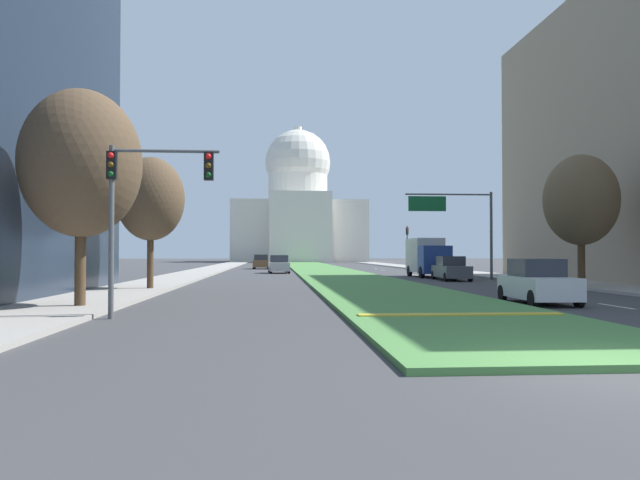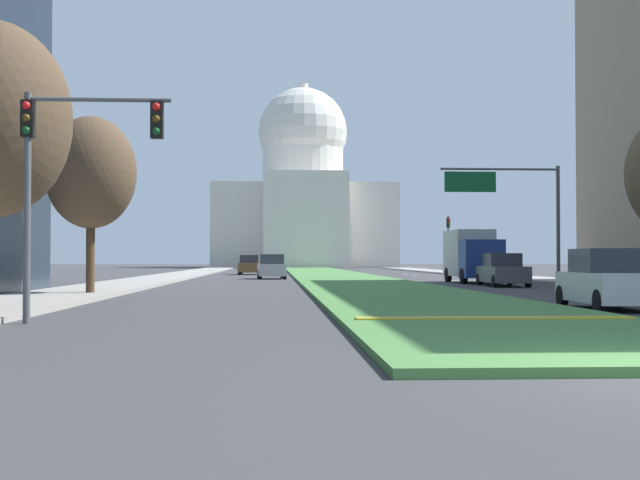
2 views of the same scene
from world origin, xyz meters
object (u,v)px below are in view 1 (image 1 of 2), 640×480
object	(u,v)px
overhead_guide_sign	(458,216)
sedan_far_horizon	(261,262)
street_tree_left_near	(81,164)
traffic_light_far_right	(407,242)
street_tree_left_mid	(151,199)
sedan_lead_stopped	(538,283)
sedan_distant	(279,265)
street_tree_right_mid	(581,200)
box_truck_delivery	(427,257)
traffic_light_near_left	(140,192)
capitol_building	(298,213)
sedan_midblock	(451,269)

from	to	relation	value
overhead_guide_sign	sedan_far_horizon	bearing A→B (deg)	115.21
street_tree_left_near	overhead_guide_sign	bearing A→B (deg)	47.47
sedan_far_horizon	traffic_light_far_right	bearing A→B (deg)	-14.95
street_tree_left_mid	sedan_lead_stopped	xyz separation A→B (m)	(16.66, -9.21, -3.96)
overhead_guide_sign	traffic_light_far_right	bearing A→B (deg)	85.25
sedan_lead_stopped	sedan_distant	xyz separation A→B (m)	(-9.77, 36.56, 0.01)
street_tree_right_mid	sedan_far_horizon	distance (m)	47.39
box_truck_delivery	sedan_lead_stopped	bearing A→B (deg)	-95.20
overhead_guide_sign	sedan_far_horizon	xyz separation A→B (m)	(-15.16, 32.20, -3.85)
traffic_light_near_left	sedan_far_horizon	distance (m)	57.53
overhead_guide_sign	street_tree_left_near	size ratio (longest dim) A/B	0.85
street_tree_left_mid	street_tree_right_mid	xyz separation A→B (m)	(23.51, 0.47, 0.14)
street_tree_left_near	street_tree_left_mid	bearing A→B (deg)	88.41
sedan_distant	box_truck_delivery	distance (m)	15.90
street_tree_left_mid	sedan_distant	distance (m)	28.48
overhead_guide_sign	sedan_far_horizon	world-z (taller)	overhead_guide_sign
traffic_light_near_left	box_truck_delivery	size ratio (longest dim) A/B	0.81
sedan_lead_stopped	sedan_far_horizon	size ratio (longest dim) A/B	0.92
street_tree_left_mid	street_tree_right_mid	size ratio (longest dim) A/B	0.93
traffic_light_near_left	overhead_guide_sign	size ratio (longest dim) A/B	0.79
capitol_building	box_truck_delivery	world-z (taller)	capitol_building
street_tree_right_mid	box_truck_delivery	distance (m)	17.56
sedan_distant	sedan_far_horizon	bearing A→B (deg)	97.12
street_tree_left_near	street_tree_left_mid	xyz separation A→B (m)	(0.29, 10.47, -0.31)
traffic_light_near_left	sedan_distant	world-z (taller)	traffic_light_near_left
overhead_guide_sign	sedan_midblock	xyz separation A→B (m)	(-0.86, -0.92, -3.87)
traffic_light_near_left	box_truck_delivery	xyz separation A→B (m)	(16.64, 30.71, -2.12)
traffic_light_far_right	overhead_guide_sign	xyz separation A→B (m)	(-2.29, -27.54, 1.37)
overhead_guide_sign	street_tree_right_mid	world-z (taller)	street_tree_right_mid
overhead_guide_sign	street_tree_left_near	bearing A→B (deg)	-132.53
sedan_lead_stopped	box_truck_delivery	size ratio (longest dim) A/B	0.68
capitol_building	sedan_far_horizon	xyz separation A→B (m)	(-7.09, -64.50, -10.50)
traffic_light_near_left	street_tree_left_mid	distance (m)	13.81
street_tree_left_near	sedan_far_horizon	bearing A→B (deg)	84.62
box_truck_delivery	traffic_light_near_left	bearing A→B (deg)	-118.46
traffic_light_far_right	sedan_lead_stopped	size ratio (longest dim) A/B	1.20
capitol_building	sedan_lead_stopped	xyz separation A→B (m)	(4.74, -117.53, -10.52)
traffic_light_far_right	street_tree_left_near	xyz separation A→B (m)	(-22.57, -49.65, 1.77)
street_tree_left_near	capitol_building	bearing A→B (deg)	84.13
sedan_midblock	sedan_far_horizon	world-z (taller)	sedan_far_horizon
traffic_light_near_left	street_tree_left_mid	size ratio (longest dim) A/B	0.75
capitol_building	sedan_far_horizon	world-z (taller)	capitol_building
sedan_distant	capitol_building	bearing A→B (deg)	86.44
sedan_distant	street_tree_left_mid	bearing A→B (deg)	-104.13
street_tree_left_mid	sedan_midblock	size ratio (longest dim) A/B	1.49
capitol_building	street_tree_left_near	xyz separation A→B (m)	(-12.21, -118.80, -6.25)
capitol_building	street_tree_right_mid	distance (m)	108.67
capitol_building	traffic_light_far_right	distance (m)	70.38
street_tree_left_mid	sedan_far_horizon	bearing A→B (deg)	83.71
overhead_guide_sign	sedan_lead_stopped	xyz separation A→B (m)	(-3.33, -20.84, -3.87)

